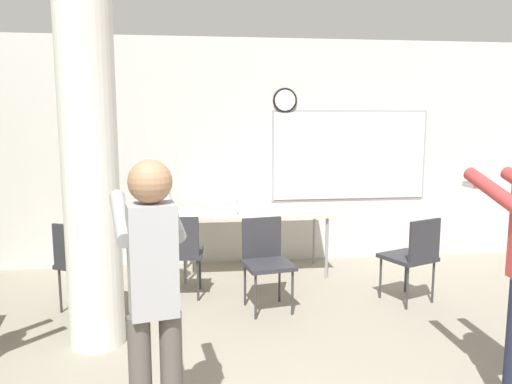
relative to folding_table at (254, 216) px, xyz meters
name	(u,v)px	position (x,y,z in m)	size (l,w,h in m)	color
wall_back	(236,153)	(-0.15, 0.56, 0.70)	(8.00, 0.15, 2.80)	silver
support_pillar	(90,174)	(-1.50, -1.69, 0.71)	(0.44, 0.44, 2.80)	silver
folding_table	(254,216)	(0.00, 0.00, 0.00)	(1.73, 0.72, 0.74)	beige
bottle_on_table	(234,206)	(-0.24, -0.17, 0.16)	(0.07, 0.07, 0.28)	silver
chair_table_left	(180,249)	(-0.84, -0.72, -0.18)	(0.47, 0.47, 0.87)	#2D2D33
chair_mid_room	(413,253)	(1.45, -1.16, -0.18)	(0.58, 0.58, 0.87)	#2D2D33
chair_near_pillar	(82,259)	(-1.76, -0.97, -0.18)	(0.59, 0.59, 0.87)	#2D2D33
chair_table_front	(266,257)	(-0.02, -1.10, -0.18)	(0.51, 0.51, 0.87)	#2D2D33
person_playing_front	(153,288)	(-0.92, -3.17, 0.27)	(0.45, 0.64, 1.63)	#514C47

